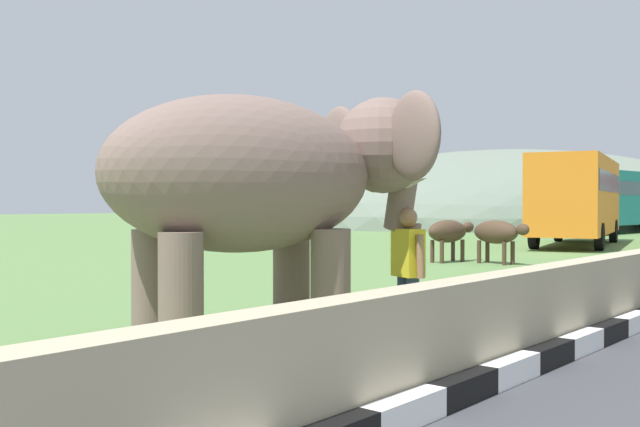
{
  "coord_description": "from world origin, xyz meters",
  "views": [
    {
      "loc": [
        -3.65,
        1.08,
        1.71
      ],
      "look_at": [
        2.44,
        6.23,
        1.6
      ],
      "focal_mm": 41.13,
      "sensor_mm": 36.0,
      "label": 1
    }
  ],
  "objects_px": {
    "cow_near": "(497,233)",
    "cow_mid": "(449,232)",
    "bus_orange": "(577,194)",
    "elephant": "(272,180)",
    "person_handler": "(408,268)",
    "bus_teal": "(603,197)"
  },
  "relations": [
    {
      "from": "elephant",
      "to": "cow_mid",
      "type": "bearing_deg",
      "value": 22.2
    },
    {
      "from": "cow_near",
      "to": "cow_mid",
      "type": "height_order",
      "value": "same"
    },
    {
      "from": "bus_orange",
      "to": "cow_mid",
      "type": "height_order",
      "value": "bus_orange"
    },
    {
      "from": "elephant",
      "to": "person_handler",
      "type": "xyz_separation_m",
      "value": [
        1.65,
        -0.71,
        -1.04
      ]
    },
    {
      "from": "cow_near",
      "to": "cow_mid",
      "type": "distance_m",
      "value": 1.41
    },
    {
      "from": "person_handler",
      "to": "cow_near",
      "type": "distance_m",
      "value": 12.31
    },
    {
      "from": "bus_teal",
      "to": "cow_mid",
      "type": "distance_m",
      "value": 23.11
    },
    {
      "from": "person_handler",
      "to": "cow_near",
      "type": "relative_size",
      "value": 0.86
    },
    {
      "from": "bus_orange",
      "to": "cow_near",
      "type": "relative_size",
      "value": 5.09
    },
    {
      "from": "bus_teal",
      "to": "cow_mid",
      "type": "height_order",
      "value": "bus_teal"
    },
    {
      "from": "bus_teal",
      "to": "cow_near",
      "type": "height_order",
      "value": "bus_teal"
    },
    {
      "from": "person_handler",
      "to": "cow_mid",
      "type": "height_order",
      "value": "person_handler"
    },
    {
      "from": "cow_mid",
      "to": "bus_teal",
      "type": "bearing_deg",
      "value": 8.62
    },
    {
      "from": "person_handler",
      "to": "cow_near",
      "type": "xyz_separation_m",
      "value": [
        11.44,
        4.55,
        -0.06
      ]
    },
    {
      "from": "bus_teal",
      "to": "cow_mid",
      "type": "xyz_separation_m",
      "value": [
        -22.82,
        -3.46,
        -1.21
      ]
    },
    {
      "from": "elephant",
      "to": "person_handler",
      "type": "height_order",
      "value": "elephant"
    },
    {
      "from": "elephant",
      "to": "cow_mid",
      "type": "height_order",
      "value": "elephant"
    },
    {
      "from": "person_handler",
      "to": "cow_near",
      "type": "bearing_deg",
      "value": 21.69
    },
    {
      "from": "cow_mid",
      "to": "elephant",
      "type": "bearing_deg",
      "value": -157.8
    },
    {
      "from": "person_handler",
      "to": "bus_orange",
      "type": "distance_m",
      "value": 22.72
    },
    {
      "from": "elephant",
      "to": "person_handler",
      "type": "distance_m",
      "value": 2.08
    },
    {
      "from": "bus_orange",
      "to": "cow_mid",
      "type": "distance_m",
      "value": 10.76
    }
  ]
}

